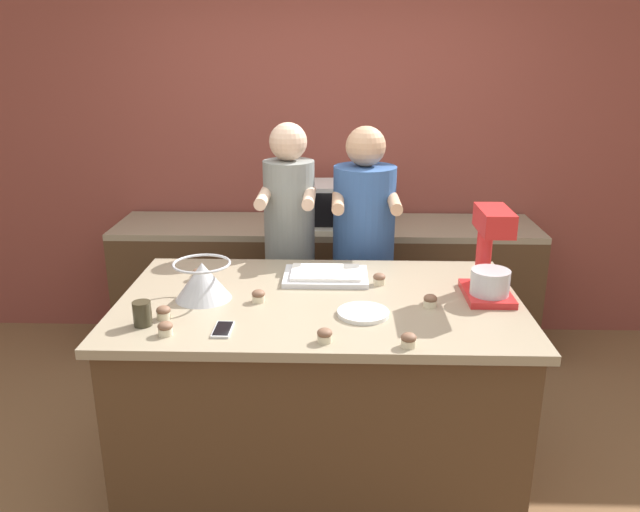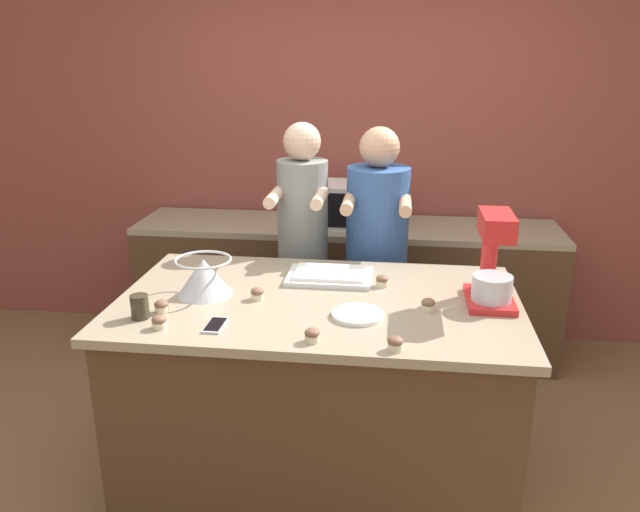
{
  "view_description": "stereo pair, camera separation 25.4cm",
  "coord_description": "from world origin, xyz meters",
  "views": [
    {
      "loc": [
        0.07,
        -2.57,
        2.01
      ],
      "look_at": [
        0.0,
        0.05,
        1.14
      ],
      "focal_mm": 35.0,
      "sensor_mm": 36.0,
      "label": 1
    },
    {
      "loc": [
        0.33,
        -2.55,
        2.01
      ],
      "look_at": [
        0.0,
        0.05,
        1.14
      ],
      "focal_mm": 35.0,
      "sensor_mm": 36.0,
      "label": 2
    }
  ],
  "objects": [
    {
      "name": "small_plate",
      "position": [
        0.19,
        -0.18,
        0.97
      ],
      "size": [
        0.22,
        0.22,
        0.02
      ],
      "color": "white",
      "rests_on": "island_counter"
    },
    {
      "name": "drinking_glass",
      "position": [
        -0.7,
        -0.31,
        1.01
      ],
      "size": [
        0.07,
        0.07,
        0.1
      ],
      "color": "#332D1E",
      "rests_on": "island_counter"
    },
    {
      "name": "cupcake_3",
      "position": [
        -0.27,
        -0.05,
        0.99
      ],
      "size": [
        0.06,
        0.06,
        0.06
      ],
      "color": "beige",
      "rests_on": "island_counter"
    },
    {
      "name": "baking_tray",
      "position": [
        0.02,
        0.25,
        0.98
      ],
      "size": [
        0.4,
        0.28,
        0.04
      ],
      "color": "silver",
      "rests_on": "island_counter"
    },
    {
      "name": "cupcake_8",
      "position": [
        0.03,
        -0.43,
        0.99
      ],
      "size": [
        0.06,
        0.06,
        0.06
      ],
      "color": "beige",
      "rests_on": "island_counter"
    },
    {
      "name": "cupcake_0",
      "position": [
        0.27,
        0.18,
        0.99
      ],
      "size": [
        0.06,
        0.06,
        0.06
      ],
      "color": "beige",
      "rests_on": "island_counter"
    },
    {
      "name": "cupcake_7",
      "position": [
        0.34,
        -0.47,
        0.99
      ],
      "size": [
        0.06,
        0.06,
        0.06
      ],
      "color": "beige",
      "rests_on": "island_counter"
    },
    {
      "name": "island_counter",
      "position": [
        0.0,
        0.0,
        0.48
      ],
      "size": [
        1.77,
        1.06,
        0.96
      ],
      "color": "#4C331E",
      "rests_on": "ground_plane"
    },
    {
      "name": "microwave_oven",
      "position": [
        0.08,
        1.44,
        1.04
      ],
      "size": [
        0.48,
        0.36,
        0.28
      ],
      "color": "silver",
      "rests_on": "back_counter"
    },
    {
      "name": "cupcake_5",
      "position": [
        -0.63,
        -0.24,
        0.99
      ],
      "size": [
        0.06,
        0.06,
        0.06
      ],
      "color": "beige",
      "rests_on": "island_counter"
    },
    {
      "name": "stand_mixer",
      "position": [
        0.75,
        0.04,
        1.14
      ],
      "size": [
        0.2,
        0.3,
        0.41
      ],
      "color": "red",
      "rests_on": "island_counter"
    },
    {
      "name": "cell_phone",
      "position": [
        -0.37,
        -0.35,
        0.96
      ],
      "size": [
        0.07,
        0.14,
        0.01
      ],
      "color": "silver",
      "rests_on": "island_counter"
    },
    {
      "name": "cupcake_4",
      "position": [
        -0.59,
        0.22,
        0.99
      ],
      "size": [
        0.06,
        0.06,
        0.06
      ],
      "color": "beige",
      "rests_on": "island_counter"
    },
    {
      "name": "back_counter",
      "position": [
        0.0,
        1.45,
        0.45
      ],
      "size": [
        2.8,
        0.6,
        0.9
      ],
      "color": "#4C331E",
      "rests_on": "ground_plane"
    },
    {
      "name": "cupcake_1",
      "position": [
        0.48,
        -0.08,
        0.99
      ],
      "size": [
        0.06,
        0.06,
        0.06
      ],
      "color": "beige",
      "rests_on": "island_counter"
    },
    {
      "name": "mixing_bowl",
      "position": [
        -0.51,
        -0.02,
        1.05
      ],
      "size": [
        0.26,
        0.26,
        0.17
      ],
      "color": "#BCBCC1",
      "rests_on": "island_counter"
    },
    {
      "name": "cupcake_6",
      "position": [
        0.8,
        0.37,
        0.99
      ],
      "size": [
        0.06,
        0.06,
        0.06
      ],
      "color": "beige",
      "rests_on": "island_counter"
    },
    {
      "name": "back_wall",
      "position": [
        0.0,
        1.8,
        1.35
      ],
      "size": [
        10.0,
        0.06,
        2.7
      ],
      "color": "brown",
      "rests_on": "ground_plane"
    },
    {
      "name": "ground_plane",
      "position": [
        0.0,
        0.0,
        0.0
      ],
      "size": [
        16.0,
        16.0,
        0.0
      ],
      "primitive_type": "plane",
      "color": "brown"
    },
    {
      "name": "person_left",
      "position": [
        -0.19,
        0.81,
        0.88
      ],
      "size": [
        0.31,
        0.48,
        1.64
      ],
      "color": "brown",
      "rests_on": "ground_plane"
    },
    {
      "name": "person_right",
      "position": [
        0.23,
        0.81,
        0.85
      ],
      "size": [
        0.36,
        0.51,
        1.62
      ],
      "color": "#33384C",
      "rests_on": "ground_plane"
    },
    {
      "name": "cupcake_2",
      "position": [
        -0.59,
        -0.39,
        0.99
      ],
      "size": [
        0.06,
        0.06,
        0.06
      ],
      "color": "beige",
      "rests_on": "island_counter"
    }
  ]
}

